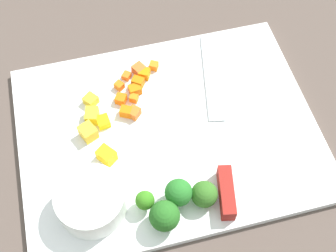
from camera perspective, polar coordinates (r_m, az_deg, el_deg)
name	(u,v)px	position (r m, az deg, el deg)	size (l,w,h in m)	color
ground_plane	(168,134)	(0.67, 0.00, -0.97)	(4.00, 4.00, 0.00)	brown
cutting_board	(168,132)	(0.67, 0.00, -0.71)	(0.43, 0.33, 0.01)	white
prep_bowl	(91,201)	(0.60, -9.60, -9.26)	(0.09, 0.09, 0.04)	white
chef_knife	(222,155)	(0.63, 6.72, -3.62)	(0.09, 0.31, 0.02)	silver
carrot_dice_0	(138,82)	(0.70, -3.77, 5.47)	(0.02, 0.01, 0.02)	orange
carrot_dice_1	(126,112)	(0.67, -5.25, 1.80)	(0.01, 0.02, 0.01)	orange
carrot_dice_2	(119,86)	(0.70, -6.10, 5.03)	(0.01, 0.01, 0.01)	orange
carrot_dice_3	(144,73)	(0.71, -2.98, 6.57)	(0.02, 0.02, 0.01)	orange
carrot_dice_4	(154,66)	(0.72, -1.79, 7.51)	(0.01, 0.01, 0.01)	orange
carrot_dice_5	(121,99)	(0.69, -5.90, 3.37)	(0.01, 0.01, 0.01)	orange
carrot_dice_6	(135,90)	(0.69, -4.15, 4.55)	(0.02, 0.01, 0.01)	orange
carrot_dice_7	(127,76)	(0.71, -5.20, 6.26)	(0.01, 0.01, 0.01)	orange
carrot_dice_8	(139,69)	(0.71, -3.65, 7.07)	(0.02, 0.02, 0.01)	orange
carrot_dice_9	(134,113)	(0.67, -4.26, 1.68)	(0.02, 0.02, 0.01)	orange
carrot_dice_10	(134,98)	(0.68, -4.29, 3.48)	(0.01, 0.01, 0.01)	orange
pepper_dice_0	(107,155)	(0.63, -7.68, -3.66)	(0.02, 0.02, 0.02)	yellow
pepper_dice_1	(103,122)	(0.67, -8.08, 0.54)	(0.02, 0.02, 0.01)	yellow
pepper_dice_2	(91,100)	(0.69, -9.62, 3.21)	(0.02, 0.02, 0.01)	yellow
pepper_dice_3	(88,132)	(0.66, -9.94, -0.77)	(0.02, 0.02, 0.02)	yellow
pepper_dice_4	(92,116)	(0.67, -9.48, 1.29)	(0.02, 0.02, 0.02)	yellow
broccoli_floret_0	(179,193)	(0.59, 1.33, -8.34)	(0.04, 0.04, 0.04)	#88C466
broccoli_floret_1	(145,201)	(0.59, -2.89, -9.29)	(0.03, 0.03, 0.03)	#84BF66
broccoli_floret_2	(165,216)	(0.58, -0.44, -11.18)	(0.04, 0.04, 0.04)	#8EAD56
broccoli_floret_3	(204,194)	(0.60, 4.56, -8.51)	(0.04, 0.04, 0.04)	#85B369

